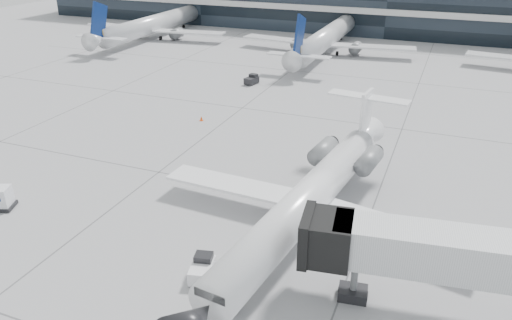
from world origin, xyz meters
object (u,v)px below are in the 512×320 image
at_px(regional_jet, 310,197).
at_px(baggage_tug, 202,269).
at_px(jet_bridge, 475,258).
at_px(ramp_worker, 222,292).

distance_m(regional_jet, baggage_tug, 10.12).
bearing_deg(jet_bridge, baggage_tug, -178.84).
bearing_deg(regional_jet, jet_bridge, -21.46).
xyz_separation_m(jet_bridge, ramp_worker, (-13.80, -4.28, -3.38)).
bearing_deg(baggage_tug, regional_jet, 48.45).
xyz_separation_m(ramp_worker, baggage_tug, (-2.26, 1.72, -0.13)).
height_order(jet_bridge, ramp_worker, jet_bridge).
bearing_deg(ramp_worker, regional_jet, -144.30).
relative_size(regional_jet, ramp_worker, 19.93).
bearing_deg(regional_jet, ramp_worker, -95.88).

